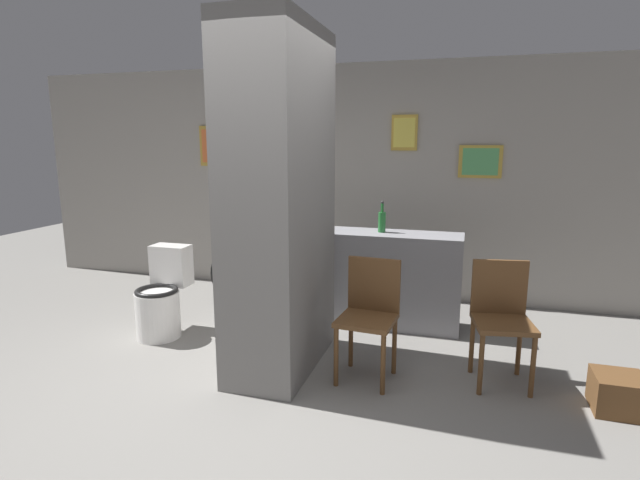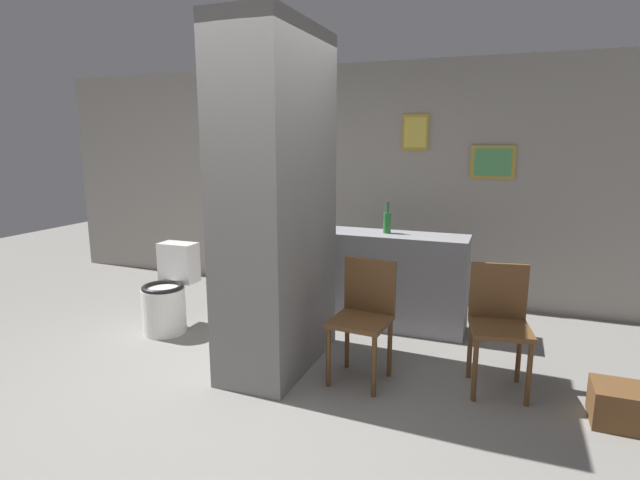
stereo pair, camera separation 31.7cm
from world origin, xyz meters
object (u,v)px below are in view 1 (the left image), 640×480
(chair_by_doorway, at_px, (501,315))
(bottle_tall, at_px, (382,221))
(toilet, at_px, (162,299))
(chair_near_pillar, at_px, (369,312))
(bicycle, at_px, (277,278))

(chair_by_doorway, height_order, bottle_tall, bottle_tall)
(toilet, height_order, bottle_tall, bottle_tall)
(chair_near_pillar, relative_size, bicycle, 0.57)
(chair_near_pillar, distance_m, bicycle, 1.79)
(chair_near_pillar, distance_m, bottle_tall, 1.26)
(toilet, distance_m, chair_by_doorway, 2.94)
(toilet, xyz_separation_m, chair_by_doorway, (2.93, -0.07, 0.17))
(chair_near_pillar, bearing_deg, bicycle, 138.96)
(bicycle, bearing_deg, toilet, -126.53)
(bottle_tall, bearing_deg, bicycle, 173.06)
(chair_by_doorway, bearing_deg, toilet, 168.77)
(toilet, xyz_separation_m, bottle_tall, (1.88, 0.87, 0.68))
(bicycle, bearing_deg, chair_near_pillar, -45.93)
(bicycle, relative_size, bottle_tall, 5.29)
(chair_near_pillar, bearing_deg, toilet, 176.99)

